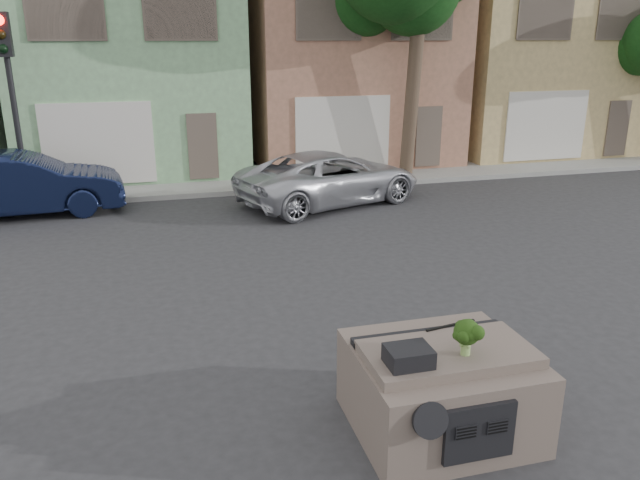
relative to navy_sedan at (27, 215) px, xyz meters
name	(u,v)px	position (x,y,z in m)	size (l,w,h in m)	color
ground_plane	(358,322)	(6.35, -8.35, 0.00)	(120.00, 120.00, 0.00)	#303033
sidewalk	(254,181)	(6.35, 2.15, 0.07)	(40.00, 3.00, 0.15)	gray
townhouse_mint	(131,57)	(2.85, 6.15, 3.77)	(7.20, 8.20, 7.55)	#80B27E
townhouse_tan	(339,55)	(10.35, 6.15, 3.77)	(7.20, 8.20, 7.55)	#A16D55
townhouse_beige	(516,54)	(17.85, 6.15, 3.77)	(7.20, 8.20, 7.55)	tan
navy_sedan	(27,215)	(0.00, 0.00, 0.00)	(1.73, 4.97, 1.64)	#0F1632
silver_pickup	(330,203)	(8.01, -0.89, 0.00)	(2.42, 5.25, 1.46)	silver
traffic_signal	(14,112)	(-0.15, 1.15, 2.55)	(0.40, 0.40, 5.10)	black
tree_near	(414,43)	(11.35, 1.45, 4.25)	(4.40, 4.00, 8.50)	#123B11
car_dashboard	(440,386)	(6.35, -11.35, 0.56)	(2.00, 1.80, 1.12)	#63554C
instrument_hump	(409,356)	(5.77, -11.70, 1.22)	(0.48, 0.38, 0.20)	black
wiper_arm	(451,325)	(6.63, -10.97, 1.13)	(0.70, 0.03, 0.02)	black
broccoli	(466,337)	(6.47, -11.66, 1.33)	(0.35, 0.35, 0.42)	#19320C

